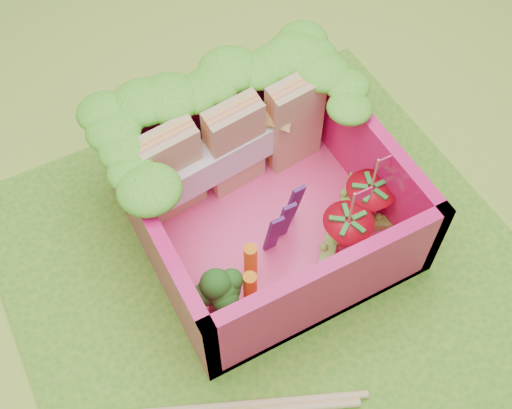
{
  "coord_description": "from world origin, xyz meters",
  "views": [
    {
      "loc": [
        -0.84,
        -1.37,
        3.03
      ],
      "look_at": [
        0.05,
        0.3,
        0.28
      ],
      "focal_mm": 45.0,
      "sensor_mm": 36.0,
      "label": 1
    }
  ],
  "objects": [
    {
      "name": "strawberry_left",
      "position": [
        0.39,
        -0.05,
        0.22
      ],
      "size": [
        0.26,
        0.26,
        0.5
      ],
      "color": "red",
      "rests_on": "bento_floor"
    },
    {
      "name": "strawberry_right",
      "position": [
        0.61,
        0.07,
        0.22
      ],
      "size": [
        0.26,
        0.26,
        0.5
      ],
      "color": "red",
      "rests_on": "bento_floor"
    },
    {
      "name": "bento_floor",
      "position": [
        0.11,
        0.3,
        0.06
      ],
      "size": [
        1.3,
        1.3,
        0.05
      ],
      "primitive_type": "cube",
      "color": "#FF4183",
      "rests_on": "placemat"
    },
    {
      "name": "broccoli",
      "position": [
        -0.33,
        -0.04,
        0.26
      ],
      "size": [
        0.32,
        0.32,
        0.26
      ],
      "color": "#6BAA52",
      "rests_on": "bento_floor"
    },
    {
      "name": "ground",
      "position": [
        0.0,
        0.0,
        0.0
      ],
      "size": [
        14.0,
        14.0,
        0.0
      ],
      "primitive_type": "plane",
      "color": "#9EC738",
      "rests_on": "ground"
    },
    {
      "name": "lettuce_ruffle",
      "position": [
        0.11,
        0.79,
        0.64
      ],
      "size": [
        1.43,
        0.83,
        0.11
      ],
      "color": "#358A19",
      "rests_on": "bento_box"
    },
    {
      "name": "placemat",
      "position": [
        0.0,
        0.0,
        0.01
      ],
      "size": [
        2.6,
        2.6,
        0.03
      ],
      "primitive_type": "cube",
      "color": "#4E9922",
      "rests_on": "ground"
    },
    {
      "name": "purple_wedges",
      "position": [
        0.14,
        0.15,
        0.27
      ],
      "size": [
        0.26,
        0.14,
        0.38
      ],
      "color": "#4E1957",
      "rests_on": "bento_floor"
    },
    {
      "name": "sandwich_stack",
      "position": [
        0.11,
        0.64,
        0.36
      ],
      "size": [
        1.08,
        0.29,
        0.57
      ],
      "color": "tan",
      "rests_on": "bento_floor"
    },
    {
      "name": "snap_peas",
      "position": [
        0.51,
        0.07,
        0.11
      ],
      "size": [
        0.58,
        0.51,
        0.05
      ],
      "color": "#76C63E",
      "rests_on": "bento_floor"
    },
    {
      "name": "carrot_sticks",
      "position": [
        -0.14,
        -0.01,
        0.2
      ],
      "size": [
        0.14,
        0.2,
        0.25
      ],
      "color": "orange",
      "rests_on": "bento_floor"
    },
    {
      "name": "bento_box",
      "position": [
        0.11,
        0.3,
        0.31
      ],
      "size": [
        1.3,
        1.3,
        0.55
      ],
      "color": "#DB125F",
      "rests_on": "placemat"
    }
  ]
}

